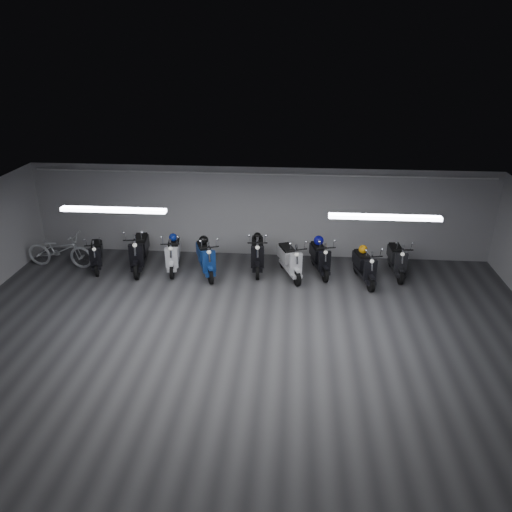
# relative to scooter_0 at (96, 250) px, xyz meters

# --- Properties ---
(floor) EXTENTS (14.00, 10.00, 0.01)m
(floor) POSITION_rel_scooter_0_xyz_m (4.70, -3.56, -0.60)
(floor) COLOR #39393C
(floor) RESTS_ON ground
(ceiling) EXTENTS (14.00, 10.00, 0.01)m
(ceiling) POSITION_rel_scooter_0_xyz_m (4.70, -3.56, 2.21)
(ceiling) COLOR gray
(ceiling) RESTS_ON ground
(back_wall) EXTENTS (14.00, 0.01, 2.80)m
(back_wall) POSITION_rel_scooter_0_xyz_m (4.70, 1.44, 0.81)
(back_wall) COLOR #AAA9AC
(back_wall) RESTS_ON ground
(front_wall) EXTENTS (14.00, 0.01, 2.80)m
(front_wall) POSITION_rel_scooter_0_xyz_m (4.70, -8.57, 0.81)
(front_wall) COLOR #AAA9AC
(front_wall) RESTS_ON ground
(fluor_strip_left) EXTENTS (2.40, 0.18, 0.08)m
(fluor_strip_left) POSITION_rel_scooter_0_xyz_m (1.70, -2.56, 2.15)
(fluor_strip_left) COLOR white
(fluor_strip_left) RESTS_ON ceiling
(fluor_strip_right) EXTENTS (2.40, 0.18, 0.08)m
(fluor_strip_right) POSITION_rel_scooter_0_xyz_m (7.70, -2.56, 2.15)
(fluor_strip_right) COLOR white
(fluor_strip_right) RESTS_ON ceiling
(conduit) EXTENTS (13.60, 0.05, 0.05)m
(conduit) POSITION_rel_scooter_0_xyz_m (4.70, 1.36, 2.03)
(conduit) COLOR white
(conduit) RESTS_ON back_wall
(scooter_0) EXTENTS (1.00, 1.68, 1.19)m
(scooter_0) POSITION_rel_scooter_0_xyz_m (0.00, 0.00, 0.00)
(scooter_0) COLOR black
(scooter_0) RESTS_ON floor
(scooter_1) EXTENTS (0.91, 2.03, 1.46)m
(scooter_1) POSITION_rel_scooter_0_xyz_m (1.28, 0.07, 0.14)
(scooter_1) COLOR black
(scooter_1) RESTS_ON floor
(scooter_2) EXTENTS (0.82, 1.82, 1.31)m
(scooter_2) POSITION_rel_scooter_0_xyz_m (2.27, 0.10, 0.06)
(scooter_2) COLOR silver
(scooter_2) RESTS_ON floor
(scooter_4) EXTENTS (1.21, 1.91, 1.35)m
(scooter_4) POSITION_rel_scooter_0_xyz_m (3.28, -0.13, 0.08)
(scooter_4) COLOR navy
(scooter_4) RESTS_ON floor
(scooter_5) EXTENTS (0.76, 1.88, 1.37)m
(scooter_5) POSITION_rel_scooter_0_xyz_m (4.72, 0.30, 0.09)
(scooter_5) COLOR black
(scooter_5) RESTS_ON floor
(scooter_6) EXTENTS (1.18, 1.86, 1.31)m
(scooter_6) POSITION_rel_scooter_0_xyz_m (5.67, -0.06, 0.06)
(scooter_6) COLOR silver
(scooter_6) RESTS_ON floor
(scooter_7) EXTENTS (0.95, 1.78, 1.26)m
(scooter_7) POSITION_rel_scooter_0_xyz_m (6.53, 0.23, 0.04)
(scooter_7) COLOR black
(scooter_7) RESTS_ON floor
(scooter_8) EXTENTS (0.92, 1.78, 1.26)m
(scooter_8) POSITION_rel_scooter_0_xyz_m (7.74, -0.26, 0.04)
(scooter_8) COLOR black
(scooter_8) RESTS_ON floor
(scooter_9) EXTENTS (0.64, 1.73, 1.27)m
(scooter_9) POSITION_rel_scooter_0_xyz_m (8.72, 0.28, 0.04)
(scooter_9) COLOR black
(scooter_9) RESTS_ON floor
(bicycle) EXTENTS (2.05, 0.84, 1.29)m
(bicycle) POSITION_rel_scooter_0_xyz_m (-1.14, 0.06, 0.05)
(bicycle) COLOR silver
(bicycle) RESTS_ON floor
(helmet_0) EXTENTS (0.23, 0.23, 0.23)m
(helmet_0) POSITION_rel_scooter_0_xyz_m (4.70, 0.55, 0.37)
(helmet_0) COLOR black
(helmet_0) RESTS_ON scooter_5
(helmet_1) EXTENTS (0.24, 0.24, 0.24)m
(helmet_1) POSITION_rel_scooter_0_xyz_m (2.24, 0.34, 0.34)
(helmet_1) COLOR navy
(helmet_1) RESTS_ON scooter_2
(helmet_2) EXTENTS (0.25, 0.25, 0.25)m
(helmet_2) POSITION_rel_scooter_0_xyz_m (7.69, -0.03, 0.31)
(helmet_2) COLOR orange
(helmet_2) RESTS_ON scooter_8
(helmet_3) EXTENTS (0.27, 0.27, 0.27)m
(helmet_3) POSITION_rel_scooter_0_xyz_m (3.19, 0.10, 0.38)
(helmet_3) COLOR black
(helmet_3) RESTS_ON scooter_4
(helmet_4) EXTENTS (0.29, 0.29, 0.29)m
(helmet_4) POSITION_rel_scooter_0_xyz_m (6.48, 0.46, 0.33)
(helmet_4) COLOR #0C0C8C
(helmet_4) RESTS_ON scooter_7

